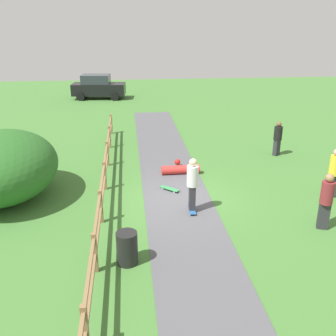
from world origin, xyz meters
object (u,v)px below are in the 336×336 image
object	(u,v)px
skater_riding	(192,182)
bystander_maroon	(326,199)
skateboard_loose	(169,189)
parked_car_black	(98,87)
bystander_yellow	(334,171)
skater_fallen	(180,169)
bush_large	(1,166)
bystander_black	(278,137)
trash_bin	(127,248)

from	to	relation	value
skater_riding	bystander_maroon	world-z (taller)	skater_riding
skateboard_loose	parked_car_black	xyz separation A→B (m)	(-3.75, 18.68, 0.87)
bystander_maroon	bystander_yellow	world-z (taller)	bystander_yellow
parked_car_black	skater_fallen	bearing A→B (deg)	-75.47
bush_large	bystander_black	distance (m)	11.92
skater_riding	trash_bin	bearing A→B (deg)	-128.55
trash_bin	bystander_maroon	size ratio (longest dim) A/B	0.50
bush_large	bystander_maroon	distance (m)	10.79
bystander_yellow	skateboard_loose	bearing A→B (deg)	169.14
bush_large	bystander_yellow	xyz separation A→B (m)	(11.67, -1.12, -0.21)
bystander_black	parked_car_black	size ratio (longest dim) A/B	0.37
trash_bin	skateboard_loose	distance (m)	4.73
skateboard_loose	trash_bin	bearing A→B (deg)	-109.77
bystander_yellow	skater_riding	bearing A→B (deg)	-173.15
skater_riding	bush_large	bearing A→B (deg)	164.97
skater_fallen	bystander_black	distance (m)	5.21
bystander_black	bystander_yellow	world-z (taller)	bystander_yellow
skateboard_loose	parked_car_black	size ratio (longest dim) A/B	0.17
bush_large	skater_fallen	world-z (taller)	bush_large
skater_riding	bystander_maroon	xyz separation A→B (m)	(3.80, -1.52, -0.06)
trash_bin	bystander_black	xyz separation A→B (m)	(7.07, 7.98, 0.44)
bystander_maroon	bystander_black	size ratio (longest dim) A/B	1.11
bystander_maroon	trash_bin	bearing A→B (deg)	-168.73
bush_large	bystander_maroon	bearing A→B (deg)	-17.62
bush_large	bystander_black	xyz separation A→B (m)	(11.38, 3.52, -0.32)
trash_bin	skateboard_loose	xyz separation A→B (m)	(1.60, 4.44, -0.36)
bush_large	parked_car_black	xyz separation A→B (m)	(2.16, 18.66, -0.25)
skater_fallen	bystander_maroon	size ratio (longest dim) A/B	0.88
bush_large	skateboard_loose	xyz separation A→B (m)	(5.91, -0.01, -1.12)
bystander_maroon	bush_large	bearing A→B (deg)	162.38
skater_riding	parked_car_black	size ratio (longest dim) A/B	0.43
bystander_black	skater_riding	bearing A→B (deg)	-132.99
bush_large	trash_bin	bearing A→B (deg)	-45.90
skater_riding	bystander_black	bearing A→B (deg)	47.01
bystander_yellow	parked_car_black	distance (m)	21.95
bush_large	skater_riding	distance (m)	6.71
skater_riding	skateboard_loose	xyz separation A→B (m)	(-0.57, 1.73, -0.97)
skater_fallen	bystander_black	xyz separation A→B (m)	(4.83, 1.83, 0.69)
skater_riding	skateboard_loose	distance (m)	2.06
skater_fallen	bystander_black	size ratio (longest dim) A/B	0.98
trash_bin	skater_riding	bearing A→B (deg)	51.45
skateboard_loose	skater_riding	bearing A→B (deg)	-71.86
trash_bin	skater_riding	size ratio (longest dim) A/B	0.49
parked_car_black	bystander_maroon	bearing A→B (deg)	-69.68
bystander_black	trash_bin	bearing A→B (deg)	-131.54
bystander_maroon	skateboard_loose	bearing A→B (deg)	143.33
skateboard_loose	bystander_maroon	xyz separation A→B (m)	(4.37, -3.25, 0.91)
bush_large	parked_car_black	world-z (taller)	bush_large
parked_car_black	trash_bin	bearing A→B (deg)	-84.67
skater_fallen	bystander_maroon	world-z (taller)	bystander_maroon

